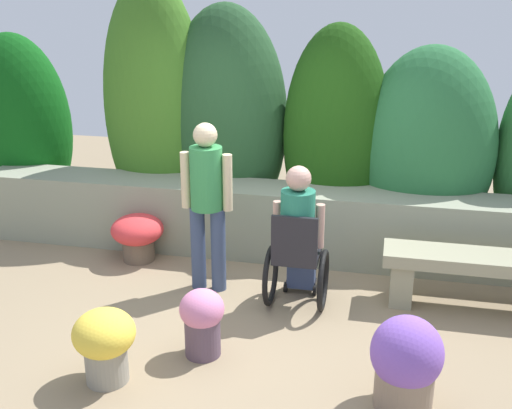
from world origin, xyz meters
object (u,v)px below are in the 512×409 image
(person_in_wheelchair, at_px, (298,241))
(flower_pot_terracotta_by_wall, at_px, (105,341))
(person_standing_companion, at_px, (207,197))
(flower_pot_purple_near, at_px, (202,319))
(stone_bench, at_px, (478,272))
(flower_pot_small_foreground, at_px, (138,234))
(flower_pot_red_accent, at_px, (406,362))

(person_in_wheelchair, xyz_separation_m, flower_pot_terracotta_by_wall, (-1.17, -1.48, -0.29))
(person_standing_companion, height_order, flower_pot_terracotta_by_wall, person_standing_companion)
(flower_pot_purple_near, distance_m, flower_pot_terracotta_by_wall, 0.76)
(person_standing_companion, relative_size, flower_pot_purple_near, 2.92)
(flower_pot_purple_near, bearing_deg, stone_bench, 30.15)
(flower_pot_terracotta_by_wall, relative_size, flower_pot_small_foreground, 1.03)
(flower_pot_terracotta_by_wall, xyz_separation_m, flower_pot_red_accent, (2.13, 0.18, 0.02))
(person_standing_companion, xyz_separation_m, flower_pot_terracotta_by_wall, (-0.30, -1.61, -0.60))
(stone_bench, bearing_deg, flower_pot_terracotta_by_wall, -143.47)
(flower_pot_red_accent, bearing_deg, flower_pot_small_foreground, 145.34)
(flower_pot_terracotta_by_wall, height_order, flower_pot_red_accent, flower_pot_red_accent)
(stone_bench, distance_m, flower_pot_terracotta_by_wall, 3.27)
(person_standing_companion, bearing_deg, flower_pot_purple_near, -88.33)
(stone_bench, bearing_deg, flower_pot_small_foreground, 178.46)
(person_standing_companion, bearing_deg, flower_pot_terracotta_by_wall, -113.09)
(flower_pot_red_accent, relative_size, flower_pot_small_foreground, 1.21)
(flower_pot_small_foreground, bearing_deg, flower_pot_terracotta_by_wall, -73.20)
(flower_pot_purple_near, distance_m, flower_pot_small_foreground, 2.01)
(person_in_wheelchair, xyz_separation_m, flower_pot_purple_near, (-0.59, -0.99, -0.31))
(stone_bench, relative_size, flower_pot_small_foreground, 3.02)
(flower_pot_terracotta_by_wall, bearing_deg, flower_pot_small_foreground, 106.80)
(stone_bench, xyz_separation_m, flower_pot_red_accent, (-0.63, -1.57, -0.02))
(flower_pot_terracotta_by_wall, bearing_deg, person_in_wheelchair, 51.49)
(stone_bench, relative_size, person_standing_companion, 1.03)
(person_standing_companion, distance_m, flower_pot_terracotta_by_wall, 1.75)
(flower_pot_small_foreground, bearing_deg, flower_pot_red_accent, -34.66)
(flower_pot_terracotta_by_wall, bearing_deg, stone_bench, 32.43)
(stone_bench, bearing_deg, person_standing_companion, -172.68)
(flower_pot_purple_near, distance_m, flower_pot_red_accent, 1.57)
(flower_pot_purple_near, height_order, flower_pot_small_foreground, flower_pot_purple_near)
(person_standing_companion, height_order, flower_pot_red_accent, person_standing_companion)
(flower_pot_purple_near, relative_size, flower_pot_small_foreground, 1.00)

